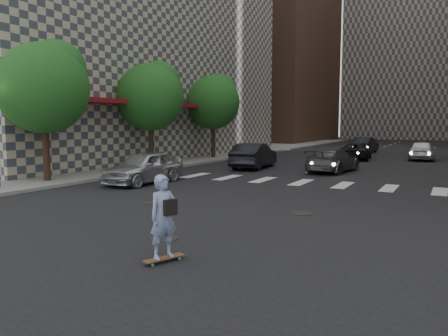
% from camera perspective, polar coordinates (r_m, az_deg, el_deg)
% --- Properties ---
extents(ground, '(160.00, 160.00, 0.00)m').
position_cam_1_polar(ground, '(13.72, -5.81, -6.13)').
color(ground, black).
rests_on(ground, ground).
extents(sidewalk_left, '(13.00, 80.00, 0.15)m').
position_cam_1_polar(sidewalk_left, '(38.22, -7.21, 1.69)').
color(sidewalk_left, gray).
rests_on(sidewalk_left, ground).
extents(building_left, '(16.40, 33.00, 25.00)m').
position_cam_1_polar(building_left, '(40.55, -13.65, 19.48)').
color(building_left, tan).
rests_on(building_left, ground).
extents(tower_left, '(18.00, 24.00, 40.00)m').
position_cam_1_polar(tower_left, '(73.64, 5.60, 19.35)').
color(tower_left, brown).
rests_on(tower_left, ground).
extents(tower_center, '(22.00, 20.00, 48.00)m').
position_cam_1_polar(tower_center, '(91.92, 23.88, 18.72)').
color(tower_center, '#ADA08E').
rests_on(tower_center, ground).
extents(tree_a, '(4.20, 4.20, 6.60)m').
position_cam_1_polar(tree_a, '(22.22, -22.17, 10.10)').
color(tree_a, '#382619').
rests_on(tree_a, sidewalk_left).
extents(tree_b, '(4.20, 4.20, 6.60)m').
position_cam_1_polar(tree_b, '(28.04, -9.37, 9.50)').
color(tree_b, '#382619').
rests_on(tree_b, sidewalk_left).
extents(tree_c, '(4.20, 4.20, 6.60)m').
position_cam_1_polar(tree_c, '(34.74, -1.24, 8.87)').
color(tree_c, '#382619').
rests_on(tree_c, sidewalk_left).
extents(manhole_a, '(0.70, 0.70, 0.02)m').
position_cam_1_polar(manhole_a, '(11.05, -7.87, -9.06)').
color(manhole_a, black).
rests_on(manhole_a, ground).
extents(manhole_b, '(0.70, 0.70, 0.02)m').
position_cam_1_polar(manhole_b, '(15.82, -9.43, -4.53)').
color(manhole_b, black).
rests_on(manhole_b, ground).
extents(manhole_c, '(0.70, 0.70, 0.02)m').
position_cam_1_polar(manhole_c, '(14.08, 10.16, -5.84)').
color(manhole_c, black).
rests_on(manhole_c, ground).
extents(skateboarder, '(0.62, 0.93, 1.81)m').
position_cam_1_polar(skateboarder, '(9.03, -7.88, -6.33)').
color(skateboarder, brown).
rests_on(skateboarder, ground).
extents(silver_sedan, '(1.93, 4.56, 1.54)m').
position_cam_1_polar(silver_sedan, '(20.98, -10.41, 0.11)').
color(silver_sedan, silver).
rests_on(silver_sedan, ground).
extents(traffic_car_a, '(2.16, 4.97, 1.59)m').
position_cam_1_polar(traffic_car_a, '(27.61, 3.94, 1.62)').
color(traffic_car_a, black).
rests_on(traffic_car_a, ground).
extents(traffic_car_b, '(2.48, 4.96, 1.38)m').
position_cam_1_polar(traffic_car_b, '(26.23, 14.04, 1.01)').
color(traffic_car_b, '#505157').
rests_on(traffic_car_b, ground).
extents(traffic_car_c, '(2.59, 4.84, 1.29)m').
position_cam_1_polar(traffic_car_c, '(35.71, 16.83, 2.11)').
color(traffic_car_c, black).
rests_on(traffic_car_c, ground).
extents(traffic_car_d, '(1.89, 4.52, 1.53)m').
position_cam_1_polar(traffic_car_d, '(36.88, 24.46, 2.13)').
color(traffic_car_d, silver).
rests_on(traffic_car_d, ground).
extents(traffic_car_e, '(1.93, 4.63, 1.49)m').
position_cam_1_polar(traffic_car_e, '(43.86, 17.94, 2.87)').
color(traffic_car_e, black).
rests_on(traffic_car_e, ground).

